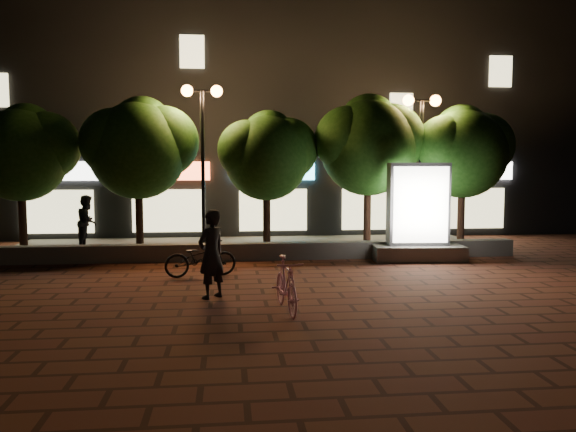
{
  "coord_description": "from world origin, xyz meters",
  "views": [
    {
      "loc": [
        -0.76,
        -12.49,
        2.75
      ],
      "look_at": [
        0.76,
        1.5,
        1.51
      ],
      "focal_mm": 34.98,
      "sensor_mm": 36.0,
      "label": 1
    }
  ],
  "objects": [
    {
      "name": "pedestrian",
      "position": [
        -5.37,
        6.57,
        0.95
      ],
      "size": [
        0.69,
        0.87,
        1.75
      ],
      "primitive_type": "imported",
      "rotation": [
        0.0,
        0.0,
        1.54
      ],
      "color": "black",
      "rests_on": "sidewalk"
    },
    {
      "name": "ground",
      "position": [
        0.0,
        0.0,
        0.0
      ],
      "size": [
        80.0,
        80.0,
        0.0
      ],
      "primitive_type": "plane",
      "color": "#512819",
      "rests_on": "ground"
    },
    {
      "name": "tree_left",
      "position": [
        -3.45,
        5.46,
        3.44
      ],
      "size": [
        3.6,
        3.0,
        4.89
      ],
      "color": "black",
      "rests_on": "sidewalk"
    },
    {
      "name": "ad_kiosk",
      "position": [
        4.84,
        3.5,
        1.16
      ],
      "size": [
        2.74,
        1.51,
        2.87
      ],
      "color": "slate",
      "rests_on": "ground"
    },
    {
      "name": "tree_mid",
      "position": [
        0.55,
        5.46,
        3.22
      ],
      "size": [
        3.24,
        2.7,
        4.5
      ],
      "color": "black",
      "rests_on": "sidewalk"
    },
    {
      "name": "scooter_parked",
      "position": [
        -1.44,
        1.59,
        0.47
      ],
      "size": [
        1.89,
        1.02,
        0.94
      ],
      "primitive_type": "imported",
      "rotation": [
        0.0,
        0.0,
        1.8
      ],
      "color": "black",
      "rests_on": "ground"
    },
    {
      "name": "sidewalk",
      "position": [
        0.0,
        6.5,
        0.04
      ],
      "size": [
        16.0,
        5.0,
        0.08
      ],
      "primitive_type": "cube",
      "color": "slate",
      "rests_on": "ground"
    },
    {
      "name": "tree_far_left",
      "position": [
        -6.95,
        5.46,
        3.29
      ],
      "size": [
        3.36,
        2.8,
        4.63
      ],
      "color": "black",
      "rests_on": "sidewalk"
    },
    {
      "name": "tree_right",
      "position": [
        3.86,
        5.46,
        3.57
      ],
      "size": [
        3.72,
        3.1,
        5.07
      ],
      "color": "black",
      "rests_on": "sidewalk"
    },
    {
      "name": "street_lamp_left",
      "position": [
        -1.5,
        5.2,
        4.03
      ],
      "size": [
        1.26,
        0.36,
        5.18
      ],
      "color": "black",
      "rests_on": "sidewalk"
    },
    {
      "name": "tree_far_right",
      "position": [
        7.05,
        5.46,
        3.37
      ],
      "size": [
        3.48,
        2.9,
        4.76
      ],
      "color": "black",
      "rests_on": "sidewalk"
    },
    {
      "name": "scooter_pink",
      "position": [
        0.34,
        -2.11,
        0.52
      ],
      "size": [
        0.67,
        1.79,
        1.05
      ],
      "primitive_type": "imported",
      "rotation": [
        0.0,
        0.0,
        0.11
      ],
      "color": "#F49BC1",
      "rests_on": "ground"
    },
    {
      "name": "retaining_wall",
      "position": [
        0.0,
        4.0,
        0.25
      ],
      "size": [
        16.0,
        0.45,
        0.5
      ],
      "primitive_type": "cube",
      "color": "slate",
      "rests_on": "ground"
    },
    {
      "name": "rider",
      "position": [
        -1.1,
        -0.8,
        0.93
      ],
      "size": [
        0.8,
        0.8,
        1.87
      ],
      "primitive_type": "imported",
      "rotation": [
        0.0,
        0.0,
        3.92
      ],
      "color": "black",
      "rests_on": "ground"
    },
    {
      "name": "street_lamp_right",
      "position": [
        5.5,
        5.2,
        3.89
      ],
      "size": [
        1.26,
        0.36,
        4.98
      ],
      "color": "black",
      "rests_on": "sidewalk"
    },
    {
      "name": "building_block",
      "position": [
        -0.01,
        12.99,
        5.0
      ],
      "size": [
        28.0,
        8.12,
        11.3
      ],
      "color": "black",
      "rests_on": "ground"
    }
  ]
}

